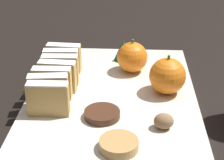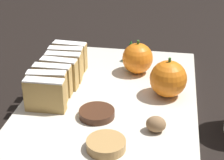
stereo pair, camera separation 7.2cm
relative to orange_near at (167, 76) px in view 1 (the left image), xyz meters
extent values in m
plane|color=black|center=(-0.11, -0.01, -0.05)|extent=(6.00, 6.00, 0.00)
cube|color=silver|center=(-0.11, -0.01, -0.04)|extent=(0.33, 0.46, 0.01)
cube|color=tan|center=(-0.22, -0.09, -0.01)|extent=(0.07, 0.02, 0.06)
cube|color=white|center=(-0.22, -0.09, 0.03)|extent=(0.07, 0.02, 0.00)
cube|color=tan|center=(-0.22, -0.06, -0.01)|extent=(0.08, 0.03, 0.06)
cube|color=white|center=(-0.22, -0.06, 0.03)|extent=(0.07, 0.03, 0.00)
cube|color=tan|center=(-0.22, -0.03, -0.01)|extent=(0.07, 0.02, 0.06)
cube|color=white|center=(-0.22, -0.03, 0.03)|extent=(0.07, 0.02, 0.00)
cube|color=tan|center=(-0.22, 0.00, -0.01)|extent=(0.07, 0.03, 0.06)
cube|color=white|center=(-0.22, 0.00, 0.03)|extent=(0.07, 0.03, 0.00)
cube|color=tan|center=(-0.22, 0.03, -0.01)|extent=(0.07, 0.03, 0.06)
cube|color=white|center=(-0.22, 0.03, 0.03)|extent=(0.07, 0.02, 0.00)
cube|color=tan|center=(-0.22, 0.06, -0.01)|extent=(0.07, 0.03, 0.06)
cube|color=white|center=(-0.22, 0.06, 0.03)|extent=(0.07, 0.03, 0.00)
cube|color=tan|center=(-0.22, 0.08, -0.01)|extent=(0.07, 0.03, 0.06)
cube|color=white|center=(-0.22, 0.08, 0.03)|extent=(0.07, 0.03, 0.00)
sphere|color=orange|center=(0.00, 0.00, 0.00)|extent=(0.07, 0.07, 0.07)
cylinder|color=#38702D|center=(0.00, 0.00, 0.04)|extent=(0.01, 0.01, 0.01)
sphere|color=orange|center=(-0.07, 0.09, 0.00)|extent=(0.07, 0.07, 0.07)
cylinder|color=#38702D|center=(-0.07, 0.09, 0.03)|extent=(0.01, 0.01, 0.01)
ellipsoid|color=#8E6B47|center=(-0.01, -0.13, -0.02)|extent=(0.03, 0.03, 0.03)
cylinder|color=#472819|center=(-0.12, -0.10, -0.03)|extent=(0.06, 0.06, 0.01)
cylinder|color=tan|center=(-0.09, -0.19, -0.03)|extent=(0.06, 0.06, 0.02)
cone|color=#195623|center=(-0.09, 0.15, -0.01)|extent=(0.04, 0.04, 0.05)
camera|label=1|loc=(-0.07, -0.65, 0.33)|focal=60.00mm
camera|label=2|loc=(0.00, -0.65, 0.33)|focal=60.00mm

